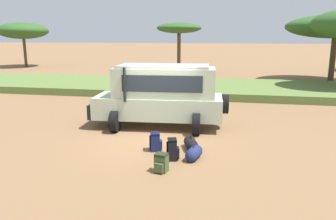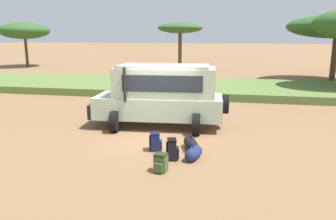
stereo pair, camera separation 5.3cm
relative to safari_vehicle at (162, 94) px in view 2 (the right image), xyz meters
name	(u,v)px [view 2 (the right image)]	position (x,y,z in m)	size (l,w,h in m)	color
ground_plane	(157,139)	(0.18, -1.63, -1.29)	(320.00, 320.00, 0.00)	olive
grass_bank	(194,87)	(0.18, 9.02, -1.07)	(120.00, 7.00, 0.44)	#5B7538
safari_vehicle	(162,94)	(0.00, 0.00, 0.00)	(5.42, 2.97, 2.44)	#B2C6A8
backpack_beside_front_wheel	(172,150)	(1.09, -3.45, -0.99)	(0.41, 0.42, 0.62)	black
backpack_cluster_center	(161,163)	(0.95, -4.38, -1.05)	(0.37, 0.42, 0.51)	#42562D
backpack_near_rear_wheel	(155,142)	(0.42, -2.79, -1.02)	(0.44, 0.43, 0.57)	navy
duffel_bag_low_black_case	(191,144)	(1.50, -2.47, -1.11)	(0.54, 0.91, 0.47)	black
duffel_bag_soft_canvas	(194,153)	(1.69, -3.30, -1.11)	(0.46, 0.80, 0.47)	navy
acacia_tree_far_left	(24,31)	(-21.13, 22.27, 2.82)	(5.51, 5.95, 5.05)	brown
acacia_tree_left_mid	(180,29)	(-2.93, 21.86, 2.99)	(4.62, 4.31, 4.88)	brown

